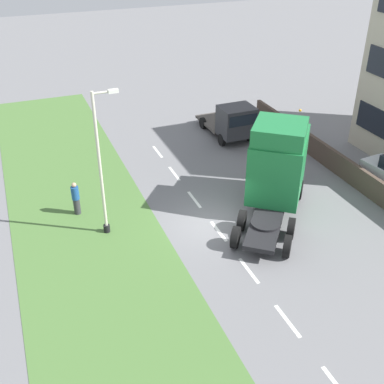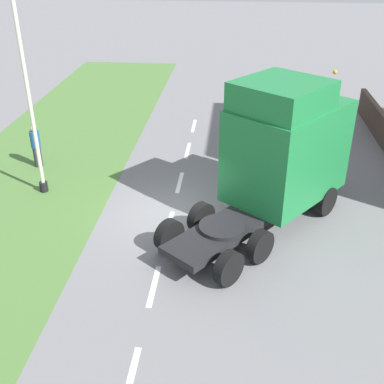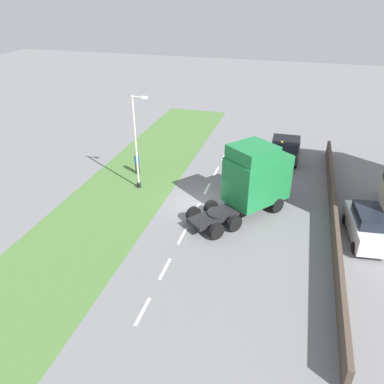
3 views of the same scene
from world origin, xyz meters
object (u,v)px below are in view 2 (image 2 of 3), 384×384
lorry_cab (283,151)px  flatbed_truck (301,104)px  lamp_post (33,109)px

lorry_cab → flatbed_truck: bearing=117.4°
lamp_post → flatbed_truck: bearing=35.9°
flatbed_truck → lamp_post: size_ratio=0.75×
lorry_cab → lamp_post: bearing=-147.5°
flatbed_truck → lamp_post: lamp_post is taller
lorry_cab → lamp_post: lamp_post is taller
lamp_post → lorry_cab: bearing=-5.8°
lorry_cab → flatbed_truck: 8.59m
flatbed_truck → lamp_post: 12.89m
lorry_cab → lamp_post: (-8.70, 0.89, 0.88)m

